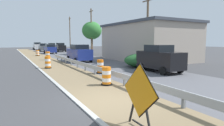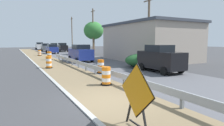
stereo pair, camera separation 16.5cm
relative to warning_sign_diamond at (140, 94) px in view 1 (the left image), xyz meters
The scene contains 25 objects.
ground_plane 2.98m from the warning_sign_diamond, 80.99° to the left, with size 160.00×160.00×0.00m, color #3D3D3F.
median_dirt_strip 3.10m from the warning_sign_diamond, 70.78° to the left, with size 3.45×120.00×0.01m, color #7F6B4C.
far_lane_asphalt 6.80m from the warning_sign_diamond, 24.19° to the left, with size 6.89×120.00×0.00m, color #56565B.
curb_near_edge 3.07m from the warning_sign_diamond, 107.42° to the left, with size 0.20×120.00×0.11m, color #ADADA8.
guardrail_median 2.96m from the warning_sign_diamond, 32.79° to the left, with size 0.18×41.95×0.71m.
warning_sign_diamond is the anchor object (origin of this frame).
traffic_barrel_nearest 5.68m from the warning_sign_diamond, 72.67° to the left, with size 0.65×0.65×1.08m.
traffic_barrel_close 9.76m from the warning_sign_diamond, 71.43° to the left, with size 0.64×0.64×1.10m.
traffic_barrel_mid 14.20m from the warning_sign_diamond, 90.23° to the left, with size 0.64×0.64×1.14m.
traffic_barrel_far 22.60m from the warning_sign_diamond, 86.34° to the left, with size 0.74×0.74×1.14m.
traffic_barrel_farther 31.14m from the warning_sign_diamond, 87.73° to the left, with size 0.70×0.70×0.98m.
car_lead_near_lane 36.47m from the warning_sign_diamond, 83.14° to the left, with size 2.06×4.23×1.95m.
car_trailing_near_lane 53.18m from the warning_sign_diamond, 81.43° to the left, with size 2.24×4.26×2.01m.
car_lead_far_lane 46.16m from the warning_sign_diamond, 84.43° to the left, with size 2.04×4.26×1.99m.
car_mid_far_lane 30.35m from the warning_sign_diamond, 74.51° to the left, with size 2.30×4.23×1.96m.
car_trailing_far_lane 56.68m from the warning_sign_diamond, 85.49° to the left, with size 2.15×4.56×2.19m.
car_distant_a 10.90m from the warning_sign_diamond, 44.16° to the left, with size 2.04×4.17×2.26m.
car_distant_b 19.12m from the warning_sign_diamond, 76.19° to the left, with size 2.17×4.79×2.15m.
car_distant_c 42.67m from the warning_sign_diamond, 79.34° to the left, with size 2.14×4.24×2.14m.
roadside_shop_near 20.81m from the warning_sign_diamond, 50.10° to the left, with size 8.31×12.25×4.96m.
utility_pole_near 16.35m from the warning_sign_diamond, 50.03° to the left, with size 0.24×1.80×7.46m.
utility_pole_mid 31.49m from the warning_sign_diamond, 69.87° to the left, with size 0.24×1.80×8.63m.
utility_pole_far 45.96m from the warning_sign_diamond, 76.02° to the left, with size 0.24×1.80×8.80m.
bush_roadside 13.48m from the warning_sign_diamond, 51.92° to the left, with size 3.52×3.52×1.35m, color #1E4C23.
tree_roadside 32.43m from the warning_sign_diamond, 69.61° to the left, with size 3.81×3.81×6.33m.
Camera 1 is at (-3.72, -7.06, 2.57)m, focal length 30.33 mm.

